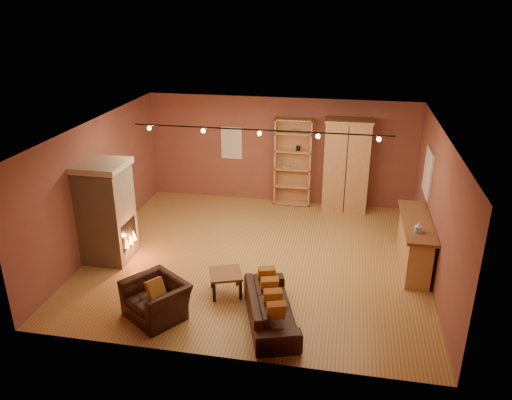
% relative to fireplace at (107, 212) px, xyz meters
% --- Properties ---
extents(floor, '(7.00, 7.00, 0.00)m').
position_rel_fireplace_xyz_m(floor, '(3.04, 0.60, -1.06)').
color(floor, olive).
rests_on(floor, ground).
extents(ceiling, '(7.00, 7.00, 0.00)m').
position_rel_fireplace_xyz_m(ceiling, '(3.04, 0.60, 1.74)').
color(ceiling, brown).
rests_on(ceiling, back_wall).
extents(back_wall, '(7.00, 0.02, 2.80)m').
position_rel_fireplace_xyz_m(back_wall, '(3.04, 3.85, 0.34)').
color(back_wall, brown).
rests_on(back_wall, floor).
extents(left_wall, '(0.02, 6.50, 2.80)m').
position_rel_fireplace_xyz_m(left_wall, '(-0.46, 0.60, 0.34)').
color(left_wall, brown).
rests_on(left_wall, floor).
extents(right_wall, '(0.02, 6.50, 2.80)m').
position_rel_fireplace_xyz_m(right_wall, '(6.54, 0.60, 0.34)').
color(right_wall, brown).
rests_on(right_wall, floor).
extents(fireplace, '(1.01, 0.98, 2.12)m').
position_rel_fireplace_xyz_m(fireplace, '(0.00, 0.00, 0.00)').
color(fireplace, tan).
rests_on(fireplace, floor).
extents(back_window, '(0.56, 0.04, 0.86)m').
position_rel_fireplace_xyz_m(back_window, '(1.74, 3.83, 0.49)').
color(back_window, silver).
rests_on(back_window, back_wall).
extents(bookcase, '(0.95, 0.37, 2.32)m').
position_rel_fireplace_xyz_m(bookcase, '(3.41, 3.73, 0.12)').
color(bookcase, tan).
rests_on(bookcase, floor).
extents(armoire, '(1.17, 0.67, 2.39)m').
position_rel_fireplace_xyz_m(armoire, '(4.78, 3.55, 0.14)').
color(armoire, tan).
rests_on(armoire, floor).
extents(bar_counter, '(0.58, 2.13, 1.02)m').
position_rel_fireplace_xyz_m(bar_counter, '(6.24, 0.84, -0.54)').
color(bar_counter, tan).
rests_on(bar_counter, floor).
extents(tissue_box, '(0.11, 0.11, 0.21)m').
position_rel_fireplace_xyz_m(tissue_box, '(6.19, 0.29, 0.05)').
color(tissue_box, '#8BC1DE').
rests_on(tissue_box, bar_counter).
extents(right_window, '(0.05, 0.90, 1.00)m').
position_rel_fireplace_xyz_m(right_window, '(6.51, 2.00, 0.59)').
color(right_window, silver).
rests_on(right_window, right_wall).
extents(loveseat, '(1.09, 1.96, 0.78)m').
position_rel_fireplace_xyz_m(loveseat, '(3.68, -1.60, -0.68)').
color(loveseat, black).
rests_on(loveseat, floor).
extents(armchair, '(1.20, 1.11, 0.88)m').
position_rel_fireplace_xyz_m(armchair, '(1.72, -1.80, -0.62)').
color(armchair, black).
rests_on(armchair, floor).
extents(coffee_table, '(0.74, 0.74, 0.44)m').
position_rel_fireplace_xyz_m(coffee_table, '(2.72, -0.89, -0.69)').
color(coffee_table, brown).
rests_on(coffee_table, floor).
extents(track_rail, '(5.20, 0.09, 0.13)m').
position_rel_fireplace_xyz_m(track_rail, '(3.04, 0.80, 1.63)').
color(track_rail, black).
rests_on(track_rail, ceiling).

